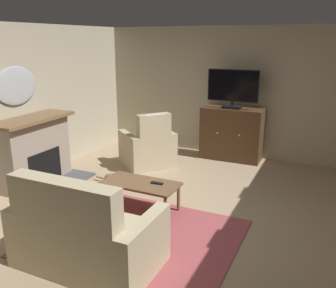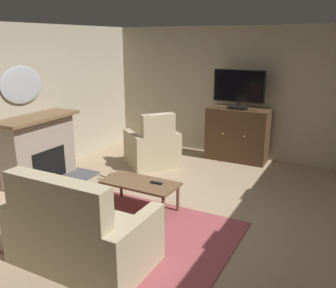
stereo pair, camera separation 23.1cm
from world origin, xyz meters
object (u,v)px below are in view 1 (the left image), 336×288
object	(u,v)px
fireplace	(35,153)
armchair_by_fireplace	(148,148)
coffee_table	(141,186)
sofa_floral	(84,236)
cat	(117,180)
television	(233,88)
tv_remote	(157,183)
tv_cabinet	(231,135)
wall_mirror_oval	(16,86)

from	to	relation	value
fireplace	armchair_by_fireplace	distance (m)	2.00
coffee_table	sofa_floral	bearing A→B (deg)	-85.88
armchair_by_fireplace	cat	size ratio (longest dim) A/B	1.55
television	fireplace	bearing A→B (deg)	-135.01
tv_remote	tv_cabinet	bearing A→B (deg)	81.79
fireplace	wall_mirror_oval	xyz separation A→B (m)	(-0.25, 0.00, 1.07)
sofa_floral	armchair_by_fireplace	xyz separation A→B (m)	(-0.87, 3.06, -0.01)
wall_mirror_oval	cat	size ratio (longest dim) A/B	1.09
cat	sofa_floral	bearing A→B (deg)	-66.24
television	sofa_floral	xyz separation A→B (m)	(-0.42, -4.05, -1.07)
cat	television	bearing A→B (deg)	58.38
wall_mirror_oval	television	size ratio (longest dim) A/B	0.85
cat	armchair_by_fireplace	bearing A→B (deg)	90.54
fireplace	television	distance (m)	3.70
tv_cabinet	cat	distance (m)	2.52
tv_cabinet	tv_remote	world-z (taller)	tv_cabinet
armchair_by_fireplace	cat	distance (m)	1.12
tv_cabinet	armchair_by_fireplace	world-z (taller)	armchair_by_fireplace
tv_cabinet	television	world-z (taller)	television
television	wall_mirror_oval	bearing A→B (deg)	-137.69
television	tv_remote	world-z (taller)	television
tv_cabinet	tv_remote	distance (m)	2.70
coffee_table	tv_remote	bearing A→B (deg)	12.77
sofa_floral	cat	world-z (taller)	sofa_floral
fireplace	cat	size ratio (longest dim) A/B	1.89
tv_remote	cat	xyz separation A→B (m)	(-0.99, 0.54, -0.32)
fireplace	cat	xyz separation A→B (m)	(1.26, 0.46, -0.42)
television	sofa_floral	size ratio (longest dim) A/B	0.65
tv_cabinet	cat	bearing A→B (deg)	-120.98
tv_remote	armchair_by_fireplace	size ratio (longest dim) A/B	0.14
tv_remote	television	bearing A→B (deg)	81.66
tv_cabinet	fireplace	bearing A→B (deg)	-134.42
wall_mirror_oval	cat	bearing A→B (deg)	16.86
coffee_table	cat	distance (m)	1.00
fireplace	television	xyz separation A→B (m)	(2.54, 2.54, 0.88)
armchair_by_fireplace	wall_mirror_oval	bearing A→B (deg)	-133.95
fireplace	coffee_table	xyz separation A→B (m)	(2.02, -0.14, -0.16)
coffee_table	cat	bearing A→B (deg)	142.16
fireplace	tv_remote	bearing A→B (deg)	-2.19
fireplace	wall_mirror_oval	distance (m)	1.10
wall_mirror_oval	sofa_floral	distance (m)	3.08
tv_remote	cat	size ratio (longest dim) A/B	0.22
cat	tv_cabinet	bearing A→B (deg)	59.02
wall_mirror_oval	armchair_by_fireplace	distance (m)	2.50
tv_remote	coffee_table	bearing A→B (deg)	-169.25
armchair_by_fireplace	tv_cabinet	bearing A→B (deg)	38.81
fireplace	wall_mirror_oval	bearing A→B (deg)	180.00
armchair_by_fireplace	sofa_floral	bearing A→B (deg)	-74.05
sofa_floral	armchair_by_fireplace	size ratio (longest dim) A/B	1.26
television	tv_remote	distance (m)	2.82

